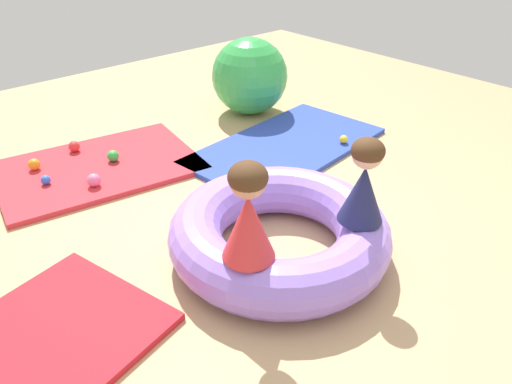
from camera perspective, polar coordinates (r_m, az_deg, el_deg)
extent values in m
plane|color=tan|center=(2.87, 1.04, -8.16)|extent=(8.00, 8.00, 0.00)
cube|color=#2D47B7|center=(4.13, 3.44, 5.25)|extent=(1.74, 1.08, 0.04)
cube|color=red|center=(3.98, -17.61, 2.73)|extent=(1.59, 1.21, 0.04)
torus|color=#9975EA|center=(2.85, 2.68, -4.67)|extent=(1.26, 1.26, 0.31)
cone|color=red|center=(2.33, -0.88, -3.98)|extent=(0.31, 0.31, 0.34)
sphere|color=tan|center=(2.20, -0.93, 1.33)|extent=(0.17, 0.17, 0.17)
ellipsoid|color=#472D19|center=(2.19, -0.94, 1.72)|extent=(0.18, 0.18, 0.14)
cone|color=navy|center=(2.66, 12.11, -0.18)|extent=(0.25, 0.25, 0.32)
sphere|color=#DBAD89|center=(2.55, 12.68, 4.30)|extent=(0.16, 0.16, 0.16)
ellipsoid|color=#472D19|center=(2.54, 12.72, 4.62)|extent=(0.17, 0.17, 0.14)
sphere|color=pink|center=(3.67, -18.10, 1.30)|extent=(0.09, 0.09, 0.09)
sphere|color=blue|center=(3.82, -22.96, 1.28)|extent=(0.07, 0.07, 0.07)
sphere|color=teal|center=(3.52, -1.06, 1.37)|extent=(0.07, 0.07, 0.07)
sphere|color=yellow|center=(4.18, 10.01, 5.96)|extent=(0.07, 0.07, 0.07)
sphere|color=green|center=(3.97, -16.06, 3.98)|extent=(0.09, 0.09, 0.09)
sphere|color=orange|center=(4.05, -24.08, 2.91)|extent=(0.09, 0.09, 0.09)
sphere|color=red|center=(4.23, -20.11, 4.93)|extent=(0.09, 0.09, 0.09)
sphere|color=green|center=(4.74, -0.73, 13.13)|extent=(0.71, 0.71, 0.71)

